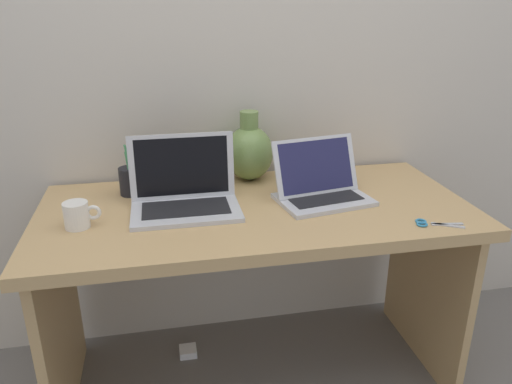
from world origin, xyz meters
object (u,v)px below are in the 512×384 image
Objects in this scene: pen_cup at (131,180)px; coffee_mug at (77,215)px; laptop_left at (184,190)px; power_brick at (188,351)px; green_vase at (249,152)px; scissors at (431,223)px; laptop_right at (320,184)px.

coffee_mug is at bearing -120.89° from pen_cup.
pen_cup is (-0.18, 0.16, -0.01)m from laptop_left.
laptop_left is at bearing -83.02° from power_brick.
green_vase is 0.68m from coffee_mug.
pen_cup is 1.03m from scissors.
power_brick is at bearing 162.78° from laptop_right.
pen_cup is (0.15, 0.25, 0.01)m from coffee_mug.
laptop_right is 4.90× the size of power_brick.
coffee_mug is (-0.80, -0.08, -0.01)m from laptop_right.
pen_cup is at bearing 165.04° from laptop_right.
power_brick is (-0.02, 0.13, -0.77)m from laptop_left.
laptop_right is at bearing 5.60° from coffee_mug.
green_vase reaches higher than laptop_right.
scissors is at bearing -45.00° from laptop_right.
laptop_left is at bearing -40.81° from pen_cup.
scissors is (0.27, -0.27, -0.05)m from laptop_right.
power_brick is (-0.48, 0.15, -0.76)m from laptop_right.
green_vase is 2.37× the size of coffee_mug.
laptop_right is at bearing -17.22° from power_brick.
laptop_right is at bearing -50.93° from green_vase.
coffee_mug is 1.60× the size of power_brick.
laptop_left is 0.36m from green_vase.
laptop_right reaches higher than pen_cup.
laptop_left is 0.78m from power_brick.
pen_cup is 0.78m from power_brick.
laptop_right is at bearing 135.00° from scissors.
laptop_right is 2.33× the size of scissors.
green_vase is 0.46m from pen_cup.
coffee_mug is (-0.33, -0.10, -0.02)m from laptop_left.
green_vase is 0.72m from scissors.
laptop_left is 1.88× the size of pen_cup.
green_vase is 1.41× the size of pen_cup.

